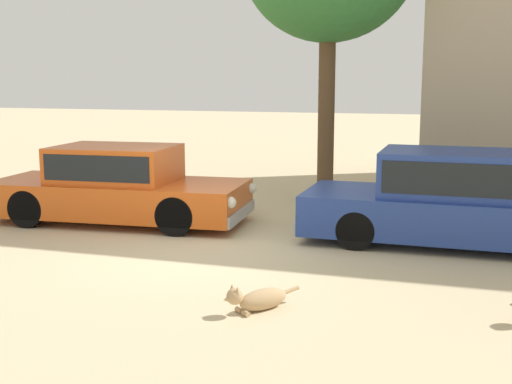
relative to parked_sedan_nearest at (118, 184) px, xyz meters
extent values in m
plane|color=#CCB78E|center=(2.17, -1.37, -0.69)|extent=(80.00, 80.00, 0.00)
cube|color=#D15619|center=(0.01, 0.00, -0.24)|extent=(4.74, 2.15, 0.61)
cube|color=#D15619|center=(-0.03, 0.00, 0.39)|extent=(2.23, 1.71, 0.64)
cube|color=black|center=(-0.03, 0.00, 0.40)|extent=(2.06, 1.72, 0.45)
cube|color=#999BA0|center=(2.30, 0.17, -0.43)|extent=(0.25, 1.78, 0.20)
cube|color=#999BA0|center=(-2.27, -0.17, -0.43)|extent=(0.25, 1.78, 0.20)
sphere|color=silver|center=(2.27, 0.90, -0.10)|extent=(0.20, 0.20, 0.20)
sphere|color=silver|center=(2.38, -0.55, -0.10)|extent=(0.20, 0.20, 0.20)
cube|color=red|center=(-2.32, 0.62, -0.09)|extent=(0.05, 0.18, 0.18)
cylinder|color=black|center=(1.34, 0.91, -0.36)|extent=(0.68, 0.25, 0.67)
cylinder|color=black|center=(1.45, -0.70, -0.36)|extent=(0.68, 0.25, 0.67)
cylinder|color=black|center=(-1.43, 0.70, -0.36)|extent=(0.68, 0.25, 0.67)
cylinder|color=black|center=(-1.31, -0.90, -0.36)|extent=(0.68, 0.25, 0.67)
cube|color=navy|center=(5.88, 0.09, -0.22)|extent=(4.67, 1.83, 0.64)
cube|color=navy|center=(5.84, 0.09, 0.45)|extent=(2.15, 1.57, 0.70)
cube|color=black|center=(5.84, 0.09, 0.46)|extent=(1.98, 1.59, 0.49)
cube|color=#999BA0|center=(3.57, 0.10, -0.43)|extent=(0.13, 1.77, 0.20)
cube|color=red|center=(3.58, 0.89, -0.06)|extent=(0.04, 0.18, 0.18)
cube|color=red|center=(3.57, -0.68, -0.06)|extent=(0.04, 0.18, 0.18)
cylinder|color=black|center=(4.49, 0.90, -0.39)|extent=(0.60, 0.20, 0.60)
cylinder|color=black|center=(4.48, -0.71, -0.39)|extent=(0.60, 0.20, 0.60)
cylinder|color=tan|center=(3.77, -3.97, -0.66)|extent=(0.12, 0.11, 0.06)
cylinder|color=tan|center=(3.67, -3.89, -0.66)|extent=(0.12, 0.11, 0.06)
ellipsoid|color=tan|center=(3.90, -3.70, -0.57)|extent=(0.57, 0.63, 0.25)
sphere|color=tan|center=(3.66, -4.00, -0.46)|extent=(0.19, 0.19, 0.19)
cone|color=tan|center=(3.60, -4.08, -0.48)|extent=(0.15, 0.15, 0.10)
cone|color=tan|center=(3.70, -4.04, -0.38)|extent=(0.09, 0.09, 0.09)
cone|color=tan|center=(3.61, -3.97, -0.38)|extent=(0.09, 0.09, 0.09)
cylinder|color=tan|center=(4.14, -3.40, -0.53)|extent=(0.18, 0.21, 0.08)
cylinder|color=brown|center=(3.28, 2.80, 1.14)|extent=(0.34, 0.34, 3.66)
camera|label=1|loc=(5.98, -10.62, 1.92)|focal=46.41mm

